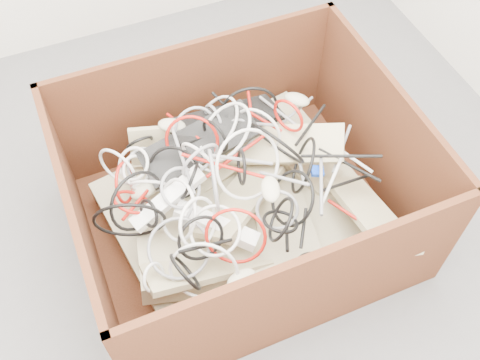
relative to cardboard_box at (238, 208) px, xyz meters
name	(u,v)px	position (x,y,z in m)	size (l,w,h in m)	color
ground	(218,254)	(-0.12, -0.08, -0.15)	(3.00, 3.00, 0.00)	#58585A
cardboard_box	(238,208)	(0.00, 0.00, 0.00)	(1.21, 1.00, 0.60)	#391C0E
keyboard_pile	(248,180)	(0.05, 0.02, 0.14)	(0.93, 0.87, 0.33)	tan
mice_scatter	(239,186)	(-0.01, -0.04, 0.21)	(0.81, 0.77, 0.20)	#B8B394
power_strip_left	(168,199)	(-0.27, -0.01, 0.24)	(0.30, 0.05, 0.04)	white
power_strip_right	(216,226)	(-0.14, -0.14, 0.18)	(0.30, 0.06, 0.04)	white
vga_plug	(317,171)	(0.27, -0.09, 0.21)	(0.04, 0.04, 0.02)	#0D3ACE
cable_tangle	(211,179)	(-0.10, 0.00, 0.25)	(1.04, 0.83, 0.43)	gray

